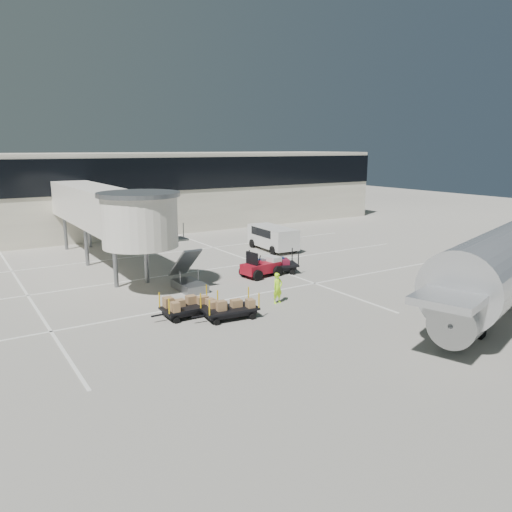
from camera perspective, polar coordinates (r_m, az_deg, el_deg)
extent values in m
plane|color=#BBB4A7|center=(27.36, -0.44, -5.90)|extent=(140.00, 140.00, 0.00)
cube|color=white|center=(28.99, -2.55, -4.84)|extent=(40.00, 0.15, 0.02)
cube|color=white|center=(35.02, -8.28, -1.94)|extent=(40.00, 0.15, 0.02)
cube|color=white|center=(41.35, -12.29, 0.10)|extent=(40.00, 0.15, 0.02)
cube|color=white|center=(38.61, -0.77, -0.48)|extent=(0.15, 30.00, 0.02)
cube|color=white|center=(33.38, -24.89, -3.69)|extent=(0.15, 30.00, 0.02)
cube|color=silver|center=(54.03, -17.71, 6.89)|extent=(64.00, 12.00, 8.00)
cube|color=black|center=(48.08, -15.96, 8.79)|extent=(64.00, 0.12, 3.20)
cube|color=silver|center=(38.55, -17.65, 5.39)|extent=(3.00, 18.00, 2.80)
cylinder|color=silver|center=(30.00, -13.14, 3.84)|extent=(4.40, 4.40, 3.00)
cylinder|color=gray|center=(29.82, -13.29, 6.88)|extent=(4.80, 4.80, 0.25)
cylinder|color=gray|center=(32.09, -15.77, -0.95)|extent=(0.28, 0.28, 2.90)
cylinder|color=gray|center=(32.70, -12.43, -0.53)|extent=(0.28, 0.28, 2.90)
cylinder|color=gray|center=(38.72, -18.81, 1.07)|extent=(0.28, 0.28, 2.90)
cylinder|color=gray|center=(39.23, -15.98, 1.39)|extent=(0.28, 0.28, 2.90)
cylinder|color=gray|center=(45.47, -20.95, 2.50)|extent=(0.28, 0.28, 2.90)
cylinder|color=gray|center=(45.90, -18.51, 2.76)|extent=(0.28, 0.28, 2.90)
cube|color=gray|center=(30.88, -7.60, -3.40)|extent=(1.40, 2.60, 0.50)
cube|color=gray|center=(31.07, -8.14, -0.75)|extent=(1.20, 2.60, 2.06)
cube|color=gray|center=(32.08, -9.24, 1.91)|extent=(1.40, 1.20, 0.12)
cube|color=maroon|center=(33.68, 0.55, -1.33)|extent=(2.80, 1.62, 0.66)
cube|color=silver|center=(34.22, 1.82, -0.36)|extent=(0.93, 1.31, 0.39)
cube|color=black|center=(33.04, -0.46, -0.42)|extent=(0.28, 1.11, 1.00)
cylinder|color=black|center=(32.66, 0.20, -2.23)|extent=(0.74, 0.37, 0.71)
cylinder|color=black|center=(33.73, -1.39, -1.76)|extent=(0.74, 0.37, 0.71)
cylinder|color=black|center=(33.80, 2.49, -1.74)|extent=(0.74, 0.37, 0.71)
cylinder|color=black|center=(34.84, 0.88, -1.31)|extent=(0.74, 0.37, 0.71)
cube|color=black|center=(34.55, 2.02, -1.01)|extent=(3.61, 2.62, 0.13)
cube|color=black|center=(34.59, 2.02, -1.33)|extent=(3.23, 2.28, 0.27)
cube|color=black|center=(34.14, -1.24, -1.45)|extent=(0.75, 0.34, 0.09)
cylinder|color=black|center=(33.69, 0.46, -2.08)|extent=(0.40, 0.27, 0.37)
cylinder|color=black|center=(35.07, -0.09, -1.50)|extent=(0.40, 0.27, 0.37)
cylinder|color=black|center=(34.27, 4.17, -1.86)|extent=(0.40, 0.27, 0.37)
cylinder|color=black|center=(35.63, 3.48, -1.30)|extent=(0.40, 0.27, 0.37)
cylinder|color=black|center=(33.38, -0.24, -0.62)|extent=(0.08, 0.08, 0.98)
cylinder|color=black|center=(34.78, -0.78, -0.09)|extent=(0.08, 0.08, 0.98)
cylinder|color=black|center=(34.19, 4.88, -0.35)|extent=(0.08, 0.08, 0.98)
cylinder|color=black|center=(35.55, 4.16, 0.15)|extent=(0.08, 0.08, 0.98)
cube|color=#162445|center=(33.96, 0.84, -0.81)|extent=(0.64, 0.46, 0.37)
cube|color=#4E4E53|center=(34.25, 1.09, -0.70)|extent=(0.59, 0.49, 0.37)
cube|color=maroon|center=(34.31, 0.91, -0.58)|extent=(0.59, 0.52, 0.48)
cube|color=#162445|center=(34.51, 3.38, -0.66)|extent=(0.51, 0.51, 0.32)
cube|color=#162445|center=(34.30, 0.80, -0.63)|extent=(0.59, 0.49, 0.42)
cube|color=maroon|center=(35.25, 3.30, -0.38)|extent=(0.64, 0.47, 0.32)
cube|color=#162445|center=(34.81, 2.78, -0.57)|extent=(0.57, 0.47, 0.28)
cube|color=maroon|center=(34.39, 1.53, -0.64)|extent=(0.69, 0.56, 0.37)
cube|color=black|center=(25.53, -3.00, -6.06)|extent=(2.93, 1.70, 0.11)
cube|color=black|center=(25.58, -2.99, -6.42)|extent=(2.63, 1.46, 0.23)
cube|color=black|center=(24.99, -6.65, -6.88)|extent=(0.65, 0.15, 0.07)
cylinder|color=black|center=(24.75, -4.51, -7.55)|extent=(0.33, 0.17, 0.32)
cylinder|color=black|center=(25.85, -5.54, -6.69)|extent=(0.33, 0.17, 0.32)
cylinder|color=black|center=(25.48, -0.40, -6.92)|extent=(0.33, 0.17, 0.32)
cylinder|color=black|center=(26.55, -1.57, -6.12)|extent=(0.33, 0.17, 0.32)
cylinder|color=#ECB40C|center=(24.37, -5.34, -5.96)|extent=(0.07, 0.07, 0.84)
cylinder|color=#ECB40C|center=(25.50, -6.34, -5.16)|extent=(0.07, 0.07, 0.84)
cylinder|color=#ECB40C|center=(25.38, 0.34, -5.16)|extent=(0.07, 0.07, 0.84)
cylinder|color=#ECB40C|center=(26.46, -0.87, -4.43)|extent=(0.07, 0.07, 0.84)
cube|color=olive|center=(25.26, -5.09, -5.59)|extent=(0.49, 0.45, 0.48)
cube|color=olive|center=(25.30, -4.80, -5.53)|extent=(0.46, 0.55, 0.50)
cube|color=olive|center=(25.74, -3.14, -5.19)|extent=(0.42, 0.40, 0.50)
cube|color=olive|center=(24.91, -4.11, -5.82)|extent=(0.48, 0.38, 0.49)
cube|color=olive|center=(25.51, -4.90, -5.42)|extent=(0.52, 0.55, 0.47)
cube|color=black|center=(26.03, -7.67, -5.79)|extent=(2.80, 1.40, 0.11)
cube|color=black|center=(26.09, -7.66, -6.14)|extent=(2.52, 1.19, 0.23)
cube|color=black|center=(25.45, -11.20, -6.68)|extent=(0.65, 0.07, 0.07)
cylinder|color=black|center=(25.23, -9.07, -7.28)|extent=(0.32, 0.13, 0.32)
cylinder|color=black|center=(26.33, -10.17, -6.48)|extent=(0.32, 0.13, 0.32)
cylinder|color=black|center=(26.01, -5.09, -6.56)|extent=(0.32, 0.13, 0.32)
cylinder|color=black|center=(27.08, -6.33, -5.82)|extent=(0.32, 0.13, 0.32)
cylinder|color=#ECB40C|center=(24.85, -9.90, -5.73)|extent=(0.07, 0.07, 0.84)
cylinder|color=#ECB40C|center=(25.97, -10.98, -4.98)|extent=(0.07, 0.07, 0.84)
cylinder|color=#ECB40C|center=(25.93, -4.41, -4.81)|extent=(0.07, 0.07, 0.84)
cylinder|color=#ECB40C|center=(27.00, -5.67, -4.14)|extent=(0.07, 0.07, 0.84)
cube|color=olive|center=(25.84, -6.15, -5.31)|extent=(0.42, 0.36, 0.38)
cube|color=olive|center=(25.91, -9.11, -5.27)|extent=(0.47, 0.37, 0.45)
cube|color=olive|center=(26.01, -9.77, -5.29)|extent=(0.50, 0.33, 0.39)
cube|color=olive|center=(25.91, -9.19, -5.41)|extent=(0.45, 0.42, 0.33)
cube|color=olive|center=(26.25, -7.90, -5.05)|extent=(0.52, 0.50, 0.40)
cube|color=olive|center=(26.17, -8.43, -5.05)|extent=(0.47, 0.36, 0.46)
cube|color=olive|center=(25.90, -9.87, -5.41)|extent=(0.59, 0.39, 0.36)
imported|color=#B0FF1A|center=(27.89, 2.49, -3.68)|extent=(0.68, 0.49, 1.75)
cube|color=silver|center=(42.37, 1.93, 2.21)|extent=(2.40, 5.30, 1.68)
cube|color=silver|center=(44.40, 0.38, 2.26)|extent=(2.03, 0.71, 0.97)
cube|color=black|center=(42.48, 1.79, 2.83)|extent=(2.31, 3.36, 0.67)
cylinder|color=black|center=(40.54, 1.95, 0.65)|extent=(0.30, 0.75, 0.74)
cylinder|color=black|center=(41.62, 4.37, 0.92)|extent=(0.30, 0.75, 0.74)
cylinder|color=black|center=(43.48, -0.41, 1.45)|extent=(0.30, 0.75, 0.74)
cylinder|color=black|center=(44.48, 1.91, 1.69)|extent=(0.30, 0.75, 0.74)
cylinder|color=#B4B6B9|center=(28.81, 26.37, -0.73)|extent=(14.75, 7.84, 3.59)
cube|color=#B4B6B9|center=(24.14, 23.61, -2.79)|extent=(9.30, 5.16, 0.31)
cylinder|color=#B4B6B9|center=(23.26, 22.39, -6.58)|extent=(3.20, 2.79, 2.06)
cube|color=#B4B6B9|center=(23.02, 22.56, -4.68)|extent=(0.75, 0.43, 0.99)
cylinder|color=gray|center=(26.00, 24.03, -6.85)|extent=(0.27, 0.27, 0.99)
cylinder|color=black|center=(26.07, 23.99, -7.31)|extent=(0.86, 0.52, 0.81)
cylinder|color=gray|center=(30.18, 26.38, -4.49)|extent=(0.27, 0.27, 0.99)
cylinder|color=black|center=(30.24, 26.34, -4.90)|extent=(0.86, 0.52, 0.81)
cylinder|color=gray|center=(25.19, 24.41, -6.95)|extent=(0.25, 0.25, 1.43)
cylinder|color=black|center=(25.33, 24.32, -7.91)|extent=(0.86, 0.52, 0.81)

